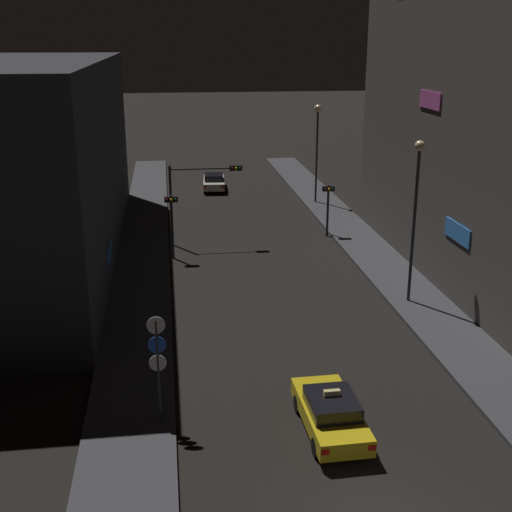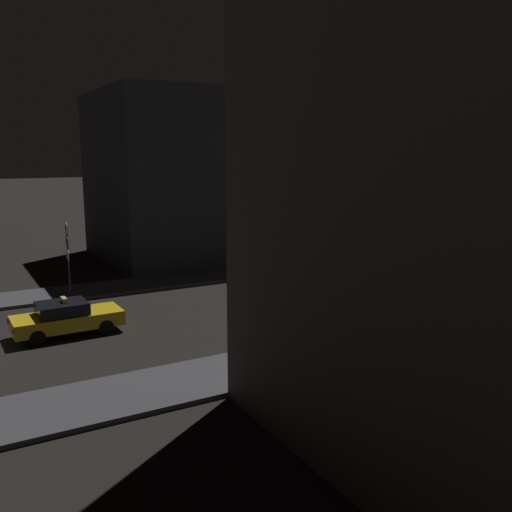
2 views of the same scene
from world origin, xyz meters
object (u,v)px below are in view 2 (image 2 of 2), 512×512
object	(u,v)px
traffic_light_overhead	(408,211)
street_lamp_near_block	(375,205)
traffic_light_left_kerb	(357,225)
taxi	(66,318)
sign_pole_left	(68,252)

from	to	relation	value
traffic_light_overhead	street_lamp_near_block	size ratio (longest dim) A/B	0.64
traffic_light_left_kerb	taxi	bearing A→B (deg)	-75.72
traffic_light_overhead	traffic_light_left_kerb	world-z (taller)	traffic_light_overhead
traffic_light_overhead	street_lamp_near_block	world-z (taller)	street_lamp_near_block
taxi	traffic_light_left_kerb	world-z (taller)	traffic_light_left_kerb
traffic_light_left_kerb	sign_pole_left	xyz separation A→B (m)	(-0.76, -18.30, -0.29)
sign_pole_left	street_lamp_near_block	xyz separation A→B (m)	(12.42, 9.47, 3.00)
taxi	traffic_light_overhead	bearing A→B (deg)	98.12
taxi	sign_pole_left	bearing A→B (deg)	167.37
traffic_light_left_kerb	street_lamp_near_block	bearing A→B (deg)	-37.13
taxi	traffic_light_overhead	xyz separation A→B (m)	(-3.19, 22.35, 3.05)
taxi	street_lamp_near_block	size ratio (longest dim) A/B	0.56
traffic_light_overhead	traffic_light_left_kerb	xyz separation A→B (m)	(-1.80, -2.76, -0.98)
traffic_light_left_kerb	sign_pole_left	size ratio (longest dim) A/B	1.01
taxi	traffic_light_left_kerb	xyz separation A→B (m)	(-4.98, 19.59, 2.07)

